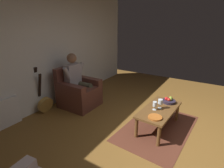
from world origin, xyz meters
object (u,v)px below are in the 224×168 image
Objects in this scene: wine_glass_near at (160,102)px; decorative_dish at (155,117)px; wine_glass_far at (155,105)px; armchair at (78,93)px; fruit_bowl at (169,101)px; person_seated at (77,78)px; guitar at (45,103)px; coffee_table at (159,112)px.

decorative_dish is (0.38, 0.04, -0.11)m from wine_glass_near.
wine_glass_far is 0.31m from decorative_dish.
wine_glass_near is at bearing -173.53° from decorative_dish.
fruit_bowl is at bearing 100.68° from armchair.
wine_glass_near is at bearing 148.57° from wine_glass_far.
wine_glass_near is 1.13× the size of wine_glass_far.
wine_glass_far is at bearing 88.17° from person_seated.
guitar is at bearing -31.40° from person_seated.
wine_glass_near is 0.35m from fruit_bowl.
guitar is at bearing -81.99° from decorative_dish.
person_seated is 2.04m from decorative_dish.
coffee_table is 0.37m from fruit_bowl.
person_seated reaches higher than wine_glass_near.
person_seated reaches higher than guitar.
guitar is at bearing -75.07° from wine_glass_far.
coffee_table is 4.34× the size of fruit_bowl.
guitar is 4.01× the size of fruit_bowl.
wine_glass_far is 0.62× the size of fruit_bowl.
person_seated reaches higher than decorative_dish.
armchair is 5.26× the size of wine_glass_near.
coffee_table is 0.18m from wine_glass_near.
coffee_table is at bearing 145.25° from wine_glass_far.
coffee_table is at bearing -173.10° from decorative_dish.
fruit_bowl is (-0.35, 0.07, 0.10)m from coffee_table.
decorative_dish is (-0.34, 2.38, 0.21)m from guitar.
armchair is 1.88m from wine_glass_far.
armchair reaches higher than coffee_table.
decorative_dish is at bearing 6.90° from coffee_table.
wine_glass_near is (-0.01, 0.00, 0.18)m from coffee_table.
person_seated is at bearing -88.04° from wine_glass_near.
wine_glass_near is at bearing 91.37° from armchair.
person_seated reaches higher than armchair.
person_seated is 5.40× the size of decorative_dish.
decorative_dish is (0.31, 2.00, -0.25)m from person_seated.
fruit_bowl reaches higher than decorative_dish.
wine_glass_near reaches higher than wine_glass_far.
decorative_dish is at bearing 21.80° from wine_glass_far.
coffee_table is at bearing -11.98° from fruit_bowl.
guitar is 6.43× the size of wine_glass_far.
armchair is 0.92× the size of guitar.
wine_glass_far is 0.68× the size of decorative_dish.
guitar is 2.64m from fruit_bowl.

